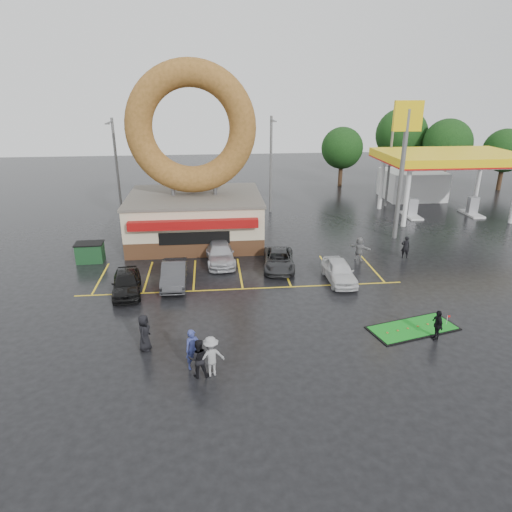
{
  "coord_description": "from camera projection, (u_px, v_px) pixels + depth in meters",
  "views": [
    {
      "loc": [
        -1.73,
        -21.88,
        11.79
      ],
      "look_at": [
        0.8,
        3.2,
        2.2
      ],
      "focal_mm": 32.0,
      "sensor_mm": 36.0,
      "label": 1
    }
  ],
  "objects": [
    {
      "name": "person_blackjkt",
      "position": [
        198.0,
        358.0,
        19.28
      ],
      "size": [
        0.89,
        0.71,
        1.76
      ],
      "primitive_type": "imported",
      "rotation": [
        0.0,
        0.0,
        3.19
      ],
      "color": "black",
      "rests_on": "ground"
    },
    {
      "name": "tree_far_c",
      "position": [
        402.0,
        134.0,
        56.31
      ],
      "size": [
        6.3,
        6.3,
        9.0
      ],
      "color": "#332114",
      "rests_on": "ground"
    },
    {
      "name": "person_blue",
      "position": [
        193.0,
        349.0,
        19.83
      ],
      "size": [
        0.81,
        0.69,
        1.87
      ],
      "primitive_type": "imported",
      "rotation": [
        0.0,
        0.0,
        0.43
      ],
      "color": "navy",
      "rests_on": "ground"
    },
    {
      "name": "donut_shop",
      "position": [
        194.0,
        185.0,
        34.9
      ],
      "size": [
        10.2,
        8.7,
        13.5
      ],
      "color": "#472B19",
      "rests_on": "ground"
    },
    {
      "name": "car_grey",
      "position": [
        279.0,
        260.0,
        30.76
      ],
      "size": [
        2.51,
        4.57,
        1.21
      ],
      "primitive_type": "imported",
      "rotation": [
        0.0,
        0.0,
        -0.12
      ],
      "color": "#2B2B2D",
      "rests_on": "ground"
    },
    {
      "name": "car_white",
      "position": [
        339.0,
        271.0,
        28.73
      ],
      "size": [
        1.62,
        4.01,
        1.36
      ],
      "primitive_type": "imported",
      "rotation": [
        0.0,
        0.0,
        0.0
      ],
      "color": "silver",
      "rests_on": "ground"
    },
    {
      "name": "tree_far_d",
      "position": [
        342.0,
        148.0,
        54.16
      ],
      "size": [
        4.9,
        4.9,
        7.0
      ],
      "color": "#332114",
      "rests_on": "ground"
    },
    {
      "name": "streetlight_left",
      "position": [
        117.0,
        167.0,
        40.58
      ],
      "size": [
        0.4,
        2.21,
        9.0
      ],
      "color": "slate",
      "rests_on": "ground"
    },
    {
      "name": "ground",
      "position": [
        247.0,
        315.0,
        24.7
      ],
      "size": [
        120.0,
        120.0,
        0.0
      ],
      "primitive_type": "plane",
      "color": "black",
      "rests_on": "ground"
    },
    {
      "name": "person_bystander",
      "position": [
        144.0,
        333.0,
        21.24
      ],
      "size": [
        0.71,
        0.96,
        1.8
      ],
      "primitive_type": "imported",
      "rotation": [
        0.0,
        0.0,
        1.41
      ],
      "color": "black",
      "rests_on": "ground"
    },
    {
      "name": "streetlight_mid",
      "position": [
        271.0,
        163.0,
        42.83
      ],
      "size": [
        0.4,
        2.21,
        9.0
      ],
      "color": "slate",
      "rests_on": "ground"
    },
    {
      "name": "streetlight_right",
      "position": [
        390.0,
        159.0,
        44.88
      ],
      "size": [
        0.4,
        2.21,
        9.0
      ],
      "color": "slate",
      "rests_on": "ground"
    },
    {
      "name": "tree_far_a",
      "position": [
        448.0,
        143.0,
        53.19
      ],
      "size": [
        5.6,
        5.6,
        8.0
      ],
      "color": "#332114",
      "rests_on": "ground"
    },
    {
      "name": "tree_far_b",
      "position": [
        505.0,
        151.0,
        52.13
      ],
      "size": [
        4.9,
        4.9,
        7.0
      ],
      "color": "#332114",
      "rests_on": "ground"
    },
    {
      "name": "person_walker_near",
      "position": [
        359.0,
        249.0,
        32.06
      ],
      "size": [
        1.54,
        1.42,
        1.72
      ],
      "primitive_type": "imported",
      "rotation": [
        0.0,
        0.0,
        2.43
      ],
      "color": "gray",
      "rests_on": "ground"
    },
    {
      "name": "car_silver",
      "position": [
        220.0,
        253.0,
        31.76
      ],
      "size": [
        2.1,
        4.72,
        1.35
      ],
      "primitive_type": "imported",
      "rotation": [
        0.0,
        0.0,
        0.05
      ],
      "color": "#B1B2B7",
      "rests_on": "ground"
    },
    {
      "name": "person_hoodie",
      "position": [
        211.0,
        356.0,
        19.36
      ],
      "size": [
        1.33,
        0.98,
        1.84
      ],
      "primitive_type": "imported",
      "rotation": [
        0.0,
        0.0,
        3.42
      ],
      "color": "gray",
      "rests_on": "ground"
    },
    {
      "name": "dumpster",
      "position": [
        90.0,
        253.0,
        31.92
      ],
      "size": [
        1.84,
        1.26,
        1.3
      ],
      "primitive_type": "cube",
      "rotation": [
        0.0,
        0.0,
        0.03
      ],
      "color": "#1C4825",
      "rests_on": "ground"
    },
    {
      "name": "gas_station",
      "position": [
        432.0,
        171.0,
        44.73
      ],
      "size": [
        12.3,
        13.65,
        5.9
      ],
      "color": "silver",
      "rests_on": "ground"
    },
    {
      "name": "car_dgrey",
      "position": [
        174.0,
        274.0,
        28.25
      ],
      "size": [
        1.52,
        4.26,
        1.4
      ],
      "primitive_type": "imported",
      "rotation": [
        0.0,
        0.0,
        0.01
      ],
      "color": "#333335",
      "rests_on": "ground"
    },
    {
      "name": "person_walker_far",
      "position": [
        405.0,
        247.0,
        32.55
      ],
      "size": [
        0.67,
        0.51,
        1.63
      ],
      "primitive_type": "imported",
      "rotation": [
        0.0,
        0.0,
        2.92
      ],
      "color": "black",
      "rests_on": "ground"
    },
    {
      "name": "person_cameraman",
      "position": [
        437.0,
        325.0,
        22.19
      ],
      "size": [
        0.38,
        0.9,
        1.53
      ],
      "primitive_type": "imported",
      "rotation": [
        0.0,
        0.0,
        -1.57
      ],
      "color": "black",
      "rests_on": "ground"
    },
    {
      "name": "car_black",
      "position": [
        126.0,
        283.0,
        27.06
      ],
      "size": [
        2.12,
        4.2,
        1.37
      ],
      "primitive_type": "imported",
      "rotation": [
        0.0,
        0.0,
        0.13
      ],
      "color": "black",
      "rests_on": "ground"
    },
    {
      "name": "shell_sign",
      "position": [
        405.0,
        145.0,
        34.46
      ],
      "size": [
        2.2,
        0.36,
        10.6
      ],
      "color": "slate",
      "rests_on": "ground"
    },
    {
      "name": "putting_green",
      "position": [
        413.0,
        328.0,
        23.33
      ],
      "size": [
        4.91,
        3.06,
        0.57
      ],
      "color": "black",
      "rests_on": "ground"
    }
  ]
}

